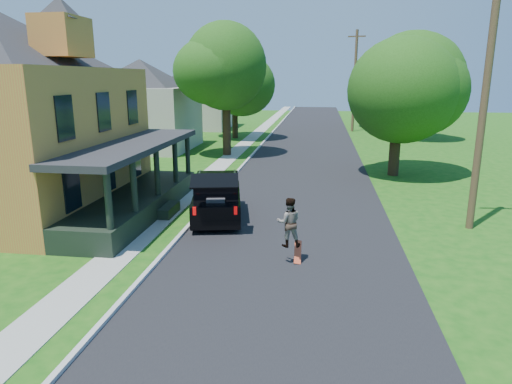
# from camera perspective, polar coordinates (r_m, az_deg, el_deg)

# --- Properties ---
(ground) EXTENTS (140.00, 140.00, 0.00)m
(ground) POSITION_cam_1_polar(r_m,az_deg,el_deg) (13.55, 3.03, -11.26)
(ground) COLOR #124D0F
(ground) RESTS_ON ground
(street) EXTENTS (8.00, 120.00, 0.02)m
(street) POSITION_cam_1_polar(r_m,az_deg,el_deg) (32.73, 6.12, 3.88)
(street) COLOR black
(street) RESTS_ON ground
(curb) EXTENTS (0.15, 120.00, 0.12)m
(curb) POSITION_cam_1_polar(r_m,az_deg,el_deg) (33.11, -0.92, 4.08)
(curb) COLOR #AEAEA8
(curb) RESTS_ON ground
(sidewalk) EXTENTS (1.30, 120.00, 0.03)m
(sidewalk) POSITION_cam_1_polar(r_m,az_deg,el_deg) (33.38, -3.55, 4.13)
(sidewalk) COLOR #9E9E96
(sidewalk) RESTS_ON ground
(front_walk) EXTENTS (6.50, 1.20, 0.03)m
(front_walk) POSITION_cam_1_polar(r_m,az_deg,el_deg) (21.80, -21.18, -2.27)
(front_walk) COLOR #9E9E96
(front_walk) RESTS_ON ground
(neighbor_house_mid) EXTENTS (12.78, 12.78, 8.30)m
(neighbor_house_mid) POSITION_cam_1_polar(r_m,az_deg,el_deg) (39.03, -14.12, 11.40)
(neighbor_house_mid) COLOR #ADA89A
(neighbor_house_mid) RESTS_ON ground
(neighbor_house_far) EXTENTS (12.78, 12.78, 8.30)m
(neighbor_house_far) POSITION_cam_1_polar(r_m,az_deg,el_deg) (54.20, -7.72, 12.36)
(neighbor_house_far) COLOR #ADA89A
(neighbor_house_far) RESTS_ON ground
(black_suv) EXTENTS (2.75, 5.22, 2.31)m
(black_suv) POSITION_cam_1_polar(r_m,az_deg,el_deg) (19.24, -4.90, -0.72)
(black_suv) COLOR black
(black_suv) RESTS_ON ground
(skateboarder) EXTENTS (0.87, 0.73, 1.59)m
(skateboarder) POSITION_cam_1_polar(r_m,az_deg,el_deg) (14.43, 4.13, -3.79)
(skateboarder) COLOR black
(skateboarder) RESTS_ON ground
(skateboard) EXTENTS (0.23, 0.70, 0.62)m
(skateboard) POSITION_cam_1_polar(r_m,az_deg,el_deg) (14.96, 5.24, -7.57)
(skateboard) COLOR #A62C0E
(skateboard) RESTS_ON ground
(tree_left_mid) EXTENTS (6.25, 6.15, 9.71)m
(tree_left_mid) POSITION_cam_1_polar(r_m,az_deg,el_deg) (34.68, -3.87, 15.24)
(tree_left_mid) COLOR black
(tree_left_mid) RESTS_ON ground
(tree_left_far) EXTENTS (6.29, 6.18, 9.34)m
(tree_left_far) POSITION_cam_1_polar(r_m,az_deg,el_deg) (44.72, -2.74, 14.33)
(tree_left_far) COLOR black
(tree_left_far) RESTS_ON ground
(tree_right_near) EXTENTS (7.71, 7.93, 9.08)m
(tree_right_near) POSITION_cam_1_polar(r_m,az_deg,el_deg) (28.55, 17.50, 13.49)
(tree_right_near) COLOR black
(tree_right_near) RESTS_ON ground
(tree_right_mid) EXTENTS (6.75, 6.45, 9.92)m
(tree_right_mid) POSITION_cam_1_polar(r_m,az_deg,el_deg) (46.43, 19.52, 14.45)
(tree_right_mid) COLOR black
(tree_right_mid) RESTS_ON ground
(tree_right_far) EXTENTS (7.86, 8.03, 9.58)m
(tree_right_far) POSITION_cam_1_polar(r_m,az_deg,el_deg) (56.14, 15.87, 13.98)
(tree_right_far) COLOR black
(tree_right_far) RESTS_ON ground
(utility_pole_near) EXTENTS (1.75, 0.30, 11.08)m
(utility_pole_near) POSITION_cam_1_polar(r_m,az_deg,el_deg) (19.16, 26.90, 12.35)
(utility_pole_near) COLOR #463920
(utility_pole_near) RESTS_ON ground
(utility_pole_far) EXTENTS (1.83, 0.45, 10.62)m
(utility_pole_far) POSITION_cam_1_polar(r_m,az_deg,el_deg) (51.35, 12.24, 13.51)
(utility_pole_far) COLOR #463920
(utility_pole_far) RESTS_ON ground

